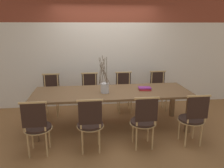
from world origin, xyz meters
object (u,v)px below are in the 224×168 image
chair_near_center (144,120)px  book_stack (145,89)px  chair_far_center (124,91)px  vase_centerpiece (105,87)px  dining_table (112,95)px

chair_near_center → book_stack: (0.24, 0.87, 0.28)m
chair_near_center → chair_far_center: size_ratio=1.00×
chair_near_center → vase_centerpiece: 1.03m
dining_table → chair_near_center: chair_near_center is taller
vase_centerpiece → book_stack: (0.82, 0.10, -0.09)m
vase_centerpiece → book_stack: bearing=7.2°
dining_table → book_stack: 0.68m
dining_table → chair_far_center: 0.94m
vase_centerpiece → dining_table: bearing=24.3°
chair_near_center → vase_centerpiece: (-0.58, 0.77, 0.36)m
vase_centerpiece → chair_far_center: bearing=59.0°
chair_far_center → vase_centerpiece: vase_centerpiece is taller
dining_table → chair_far_center: chair_far_center is taller
chair_far_center → chair_near_center: bearing=91.2°
dining_table → chair_near_center: size_ratio=3.25×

